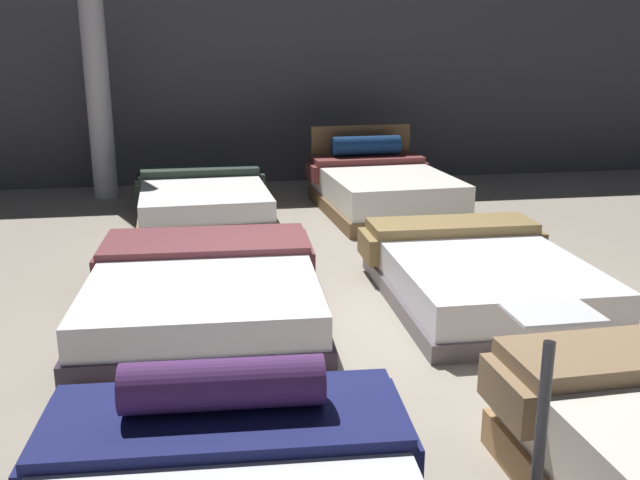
{
  "coord_description": "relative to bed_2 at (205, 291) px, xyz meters",
  "views": [
    {
      "loc": [
        -1.07,
        -4.76,
        1.97
      ],
      "look_at": [
        -0.19,
        0.46,
        0.48
      ],
      "focal_mm": 39.32,
      "sensor_mm": 36.0,
      "label": 1
    }
  ],
  "objects": [
    {
      "name": "ground_plane",
      "position": [
        1.1,
        -0.21,
        -0.21
      ],
      "size": [
        18.0,
        18.0,
        0.02
      ],
      "primitive_type": "cube",
      "color": "gray"
    },
    {
      "name": "bed_3",
      "position": [
        2.14,
        -0.01,
        0.0
      ],
      "size": [
        1.58,
        2.08,
        0.47
      ],
      "rotation": [
        0.0,
        0.0,
        -0.01
      ],
      "color": "#584F56",
      "rests_on": "ground_plane"
    },
    {
      "name": "showroom_back_wall",
      "position": [
        1.1,
        5.25,
        1.55
      ],
      "size": [
        18.0,
        0.06,
        3.5
      ],
      "primitive_type": "cube",
      "color": "#47474C",
      "rests_on": "ground_plane"
    },
    {
      "name": "bed_4",
      "position": [
        0.02,
        3.03,
        0.01
      ],
      "size": [
        1.58,
        2.13,
        0.5
      ],
      "rotation": [
        0.0,
        0.0,
        0.04
      ],
      "color": "brown",
      "rests_on": "ground_plane"
    },
    {
      "name": "bed_2",
      "position": [
        0.0,
        0.0,
        0.0
      ],
      "size": [
        1.77,
        2.21,
        0.44
      ],
      "rotation": [
        0.0,
        0.0,
        -0.04
      ],
      "color": "#342635",
      "rests_on": "ground_plane"
    },
    {
      "name": "bed_5",
      "position": [
        2.15,
        3.08,
        0.07
      ],
      "size": [
        1.58,
        2.21,
        0.93
      ],
      "rotation": [
        0.0,
        0.0,
        0.05
      ],
      "color": "brown",
      "rests_on": "ground_plane"
    },
    {
      "name": "support_pillar",
      "position": [
        -1.25,
        4.48,
        1.55
      ],
      "size": [
        0.31,
        0.31,
        3.5
      ],
      "primitive_type": "cylinder",
      "color": "silver",
      "rests_on": "ground_plane"
    }
  ]
}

